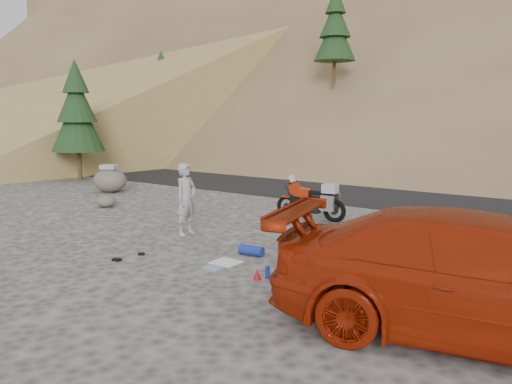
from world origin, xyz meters
TOP-DOWN VIEW (x-y plane):
  - ground at (0.00, 0.00)m, footprint 140.00×140.00m
  - road at (0.00, 9.00)m, footprint 120.00×7.00m
  - conifer_verge at (-11.00, 4.50)m, footprint 2.20×2.20m
  - motorcycle at (1.08, 3.16)m, footprint 1.97×0.69m
  - man at (-0.47, 0.01)m, footprint 0.43×0.62m
  - red_car at (6.29, -1.80)m, footprint 5.61×3.23m
  - boulder at (-7.20, 3.10)m, footprint 1.46×1.30m
  - small_rock at (-4.88, 1.13)m, footprint 0.66×0.61m
  - gear_white_cloth at (1.69, -1.20)m, footprint 0.50×0.45m
  - gear_blue_mat at (1.77, -0.53)m, footprint 0.52×0.26m
  - gear_bottle at (2.83, -1.49)m, footprint 0.08×0.08m
  - gear_funnel at (2.72, -1.65)m, footprint 0.16×0.16m
  - gear_glove_a at (-0.07, -2.32)m, footprint 0.17×0.13m
  - gear_glove_b at (0.00, -1.78)m, footprint 0.15×0.15m
  - gear_blue_cloth at (1.70, -1.60)m, footprint 0.34×0.25m

SIDE VIEW (x-z plane):
  - ground at x=0.00m, z-range 0.00..0.00m
  - road at x=0.00m, z-range -0.03..0.03m
  - man at x=-0.47m, z-range -0.82..0.82m
  - red_car at x=6.29m, z-range -0.77..0.77m
  - gear_blue_cloth at x=1.70m, z-range 0.00..0.01m
  - gear_white_cloth at x=1.69m, z-range 0.00..0.02m
  - gear_glove_b at x=0.00m, z-range 0.00..0.04m
  - gear_glove_a at x=-0.07m, z-range 0.00..0.04m
  - gear_funnel at x=2.72m, z-range 0.00..0.18m
  - gear_blue_mat at x=1.77m, z-range 0.00..0.20m
  - gear_bottle at x=2.83m, z-range 0.00..0.21m
  - small_rock at x=-4.88m, z-range 0.00..0.37m
  - boulder at x=-7.20m, z-range -0.07..0.95m
  - motorcycle at x=1.08m, z-range -0.09..1.08m
  - conifer_verge at x=-11.00m, z-range 0.37..5.41m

